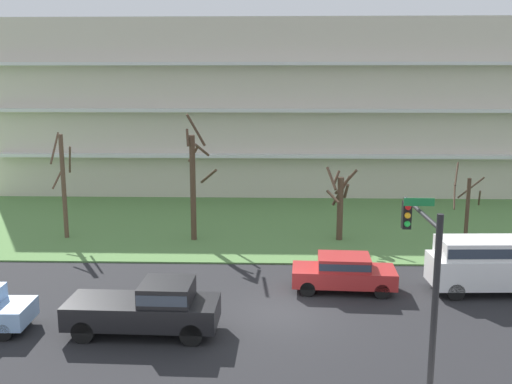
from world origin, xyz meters
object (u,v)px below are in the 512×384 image
(tree_center, at_px, (340,202))
(pickup_black_near_right, at_px, (149,307))
(tree_far_left, at_px, (63,183))
(tree_right, at_px, (466,206))
(traffic_signal_mast, at_px, (423,263))
(sedan_red_near_left, at_px, (344,271))
(van_white_center_right, at_px, (493,261))
(tree_left, at_px, (194,181))

(tree_center, relative_size, pickup_black_near_right, 0.77)
(tree_center, bearing_deg, tree_far_left, -179.84)
(tree_right, xyz_separation_m, traffic_signal_mast, (-6.25, -15.07, 1.56))
(tree_center, bearing_deg, sedan_red_near_left, -94.96)
(van_white_center_right, bearing_deg, tree_center, -57.22)
(tree_far_left, height_order, sedan_red_near_left, tree_far_left)
(tree_center, bearing_deg, tree_left, -178.03)
(tree_right, distance_m, pickup_black_near_right, 19.16)
(traffic_signal_mast, bearing_deg, tree_far_left, 136.11)
(traffic_signal_mast, bearing_deg, tree_center, 92.19)
(tree_far_left, relative_size, tree_right, 1.35)
(tree_left, height_order, traffic_signal_mast, tree_left)
(van_white_center_right, height_order, traffic_signal_mast, traffic_signal_mast)
(tree_far_left, xyz_separation_m, van_white_center_right, (21.21, -7.90, -1.83))
(tree_far_left, xyz_separation_m, traffic_signal_mast, (16.20, -15.59, 0.55))
(sedan_red_near_left, bearing_deg, tree_left, -42.73)
(tree_center, relative_size, sedan_red_near_left, 0.94)
(tree_far_left, bearing_deg, tree_right, -1.33)
(van_white_center_right, bearing_deg, pickup_black_near_right, 15.72)
(sedan_red_near_left, relative_size, traffic_signal_mast, 0.81)
(van_white_center_right, height_order, pickup_black_near_right, van_white_center_right)
(tree_center, height_order, van_white_center_right, tree_center)
(sedan_red_near_left, relative_size, van_white_center_right, 0.85)
(van_white_center_right, distance_m, traffic_signal_mast, 9.48)
(tree_center, height_order, tree_right, tree_right)
(tree_far_left, relative_size, pickup_black_near_right, 1.11)
(pickup_black_near_right, height_order, traffic_signal_mast, traffic_signal_mast)
(tree_center, height_order, traffic_signal_mast, traffic_signal_mast)
(tree_far_left, xyz_separation_m, sedan_red_near_left, (14.92, -7.90, -2.35))
(tree_right, xyz_separation_m, van_white_center_right, (-1.24, -7.38, -0.81))
(tree_left, bearing_deg, traffic_signal_mast, -60.36)
(tree_right, height_order, pickup_black_near_right, tree_right)
(van_white_center_right, bearing_deg, traffic_signal_mast, 54.49)
(tree_center, xyz_separation_m, pickup_black_near_right, (-8.14, -12.45, -1.23))
(tree_right, bearing_deg, van_white_center_right, -99.55)
(tree_center, xyz_separation_m, tree_right, (6.85, -0.57, -0.04))
(tree_right, bearing_deg, traffic_signal_mast, -112.53)
(tree_left, relative_size, pickup_black_near_right, 1.32)
(tree_center, bearing_deg, van_white_center_right, -54.78)
(tree_far_left, relative_size, tree_center, 1.45)
(traffic_signal_mast, bearing_deg, van_white_center_right, 56.92)
(tree_right, bearing_deg, tree_left, 178.91)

